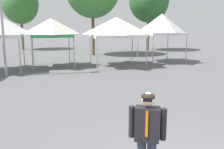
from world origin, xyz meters
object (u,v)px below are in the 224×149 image
Objects in this scene: canopy_tent_far_left at (117,27)px; tree_behind_tents_left at (149,0)px; canopy_tent_behind_right at (51,28)px; person_foreground at (147,134)px; canopy_tent_behind_center at (162,24)px; tree_behind_tents_center at (20,4)px.

tree_behind_tents_left reaches higher than canopy_tent_far_left.
canopy_tent_behind_right is 1.85× the size of person_foreground.
tree_behind_tents_left is (10.79, 8.65, 2.76)m from canopy_tent_behind_right.
canopy_tent_behind_center is 17.31m from tree_behind_tents_center.
person_foreground is at bearing -113.41° from tree_behind_tents_left.
tree_behind_tents_center reaches higher than canopy_tent_far_left.
person_foreground is 0.23× the size of tree_behind_tents_left.
person_foreground is (-3.38, -13.27, -1.67)m from canopy_tent_far_left.
canopy_tent_far_left is 3.92m from canopy_tent_behind_center.
person_foreground is (-7.21, -14.11, -1.85)m from canopy_tent_behind_center.
canopy_tent_far_left reaches higher than person_foreground.
tree_behind_tents_left is (6.46, 9.46, 2.72)m from canopy_tent_far_left.
tree_behind_tents_center is at bearing 101.59° from canopy_tent_behind_right.
canopy_tent_behind_center is 2.06× the size of person_foreground.
canopy_tent_behind_right is at bearing -141.29° from tree_behind_tents_left.
tree_behind_tents_left reaches higher than canopy_tent_behind_right.
canopy_tent_behind_center is (8.16, 0.03, 0.21)m from canopy_tent_behind_right.
canopy_tent_behind_right is 8.16m from canopy_tent_behind_center.
tree_behind_tents_left is 14.30m from tree_behind_tents_center.
canopy_tent_far_left is 2.03× the size of person_foreground.
canopy_tent_far_left is at bearing -63.41° from tree_behind_tents_center.
tree_behind_tents_left is at bearing 55.68° from canopy_tent_far_left.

